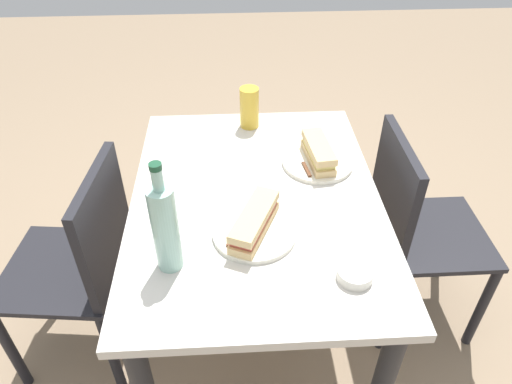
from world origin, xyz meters
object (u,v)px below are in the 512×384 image
at_px(baguette_sandwich_near, 254,221).
at_px(knife_far, 303,163).
at_px(plate_near, 254,232).
at_px(chair_near, 412,226).
at_px(chair_far, 85,261).
at_px(olive_bowl, 355,274).
at_px(knife_near, 236,227).
at_px(dining_table, 256,225).
at_px(beer_glass, 250,108).
at_px(baguette_sandwich_far, 318,152).
at_px(plate_far, 317,162).
at_px(water_bottle, 165,227).

relative_size(baguette_sandwich_near, knife_far, 1.34).
bearing_deg(plate_near, chair_near, -65.94).
xyz_separation_m(chair_far, olive_bowl, (-0.34, -0.82, 0.26)).
height_order(chair_far, knife_near, chair_far).
distance_m(dining_table, chair_far, 0.60).
bearing_deg(knife_near, dining_table, -23.31).
relative_size(chair_far, chair_near, 1.00).
xyz_separation_m(dining_table, beer_glass, (0.44, -0.00, 0.20)).
bearing_deg(baguette_sandwich_near, knife_far, -29.95).
relative_size(knife_near, baguette_sandwich_far, 0.83).
bearing_deg(chair_far, plate_near, -105.46).
bearing_deg(olive_bowl, baguette_sandwich_far, 1.70).
bearing_deg(baguette_sandwich_near, chair_far, 74.54).
height_order(chair_near, olive_bowl, chair_near).
xyz_separation_m(chair_near, plate_far, (0.07, 0.37, 0.26)).
bearing_deg(baguette_sandwich_far, water_bottle, 133.25).
height_order(dining_table, chair_near, chair_near).
height_order(plate_near, knife_near, knife_near).
bearing_deg(baguette_sandwich_near, water_bottle, 114.12).
relative_size(knife_far, beer_glass, 1.14).
relative_size(water_bottle, beer_glass, 2.10).
xyz_separation_m(chair_far, knife_near, (-0.15, -0.52, 0.27)).
xyz_separation_m(plate_far, water_bottle, (-0.44, 0.47, 0.13)).
bearing_deg(baguette_sandwich_far, baguette_sandwich_near, 144.87).
distance_m(baguette_sandwich_near, plate_far, 0.41).
distance_m(chair_far, baguette_sandwich_far, 0.88).
bearing_deg(chair_near, plate_far, 79.65).
height_order(plate_far, water_bottle, water_bottle).
bearing_deg(water_bottle, plate_far, -46.75).
bearing_deg(knife_near, baguette_sandwich_near, -101.84).
xyz_separation_m(water_bottle, olive_bowl, (-0.08, -0.48, -0.12)).
bearing_deg(baguette_sandwich_far, chair_far, 102.30).
distance_m(chair_far, baguette_sandwich_near, 0.67).
height_order(chair_far, plate_far, chair_far).
xyz_separation_m(chair_near, knife_near, (-0.26, 0.65, 0.27)).
xyz_separation_m(baguette_sandwich_far, beer_glass, (0.27, 0.22, 0.03)).
xyz_separation_m(chair_far, knife_far, (0.16, -0.76, 0.27)).
bearing_deg(plate_far, dining_table, 127.04).
distance_m(plate_near, water_bottle, 0.28).
bearing_deg(beer_glass, plate_far, -140.71).
relative_size(baguette_sandwich_near, knife_near, 1.38).
relative_size(plate_near, baguette_sandwich_far, 1.15).
relative_size(dining_table, plate_near, 4.37).
distance_m(baguette_sandwich_near, knife_near, 0.06).
bearing_deg(dining_table, baguette_sandwich_far, -52.96).
xyz_separation_m(dining_table, plate_far, (0.17, -0.22, 0.13)).
xyz_separation_m(plate_far, knife_far, (-0.02, 0.05, 0.01)).
height_order(baguette_sandwich_near, olive_bowl, baguette_sandwich_near).
relative_size(dining_table, chair_far, 1.25).
bearing_deg(plate_far, water_bottle, 133.25).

